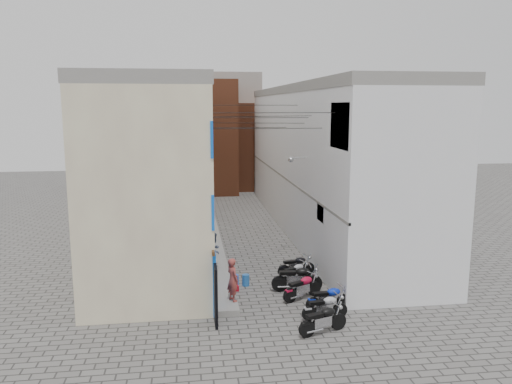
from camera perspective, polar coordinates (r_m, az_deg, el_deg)
name	(u,v)px	position (r m, az deg, el deg)	size (l,w,h in m)	color
ground	(282,314)	(19.41, 2.99, -13.78)	(90.00, 90.00, 0.00)	#595654
plinth	(211,229)	(31.43, -5.19, -4.29)	(0.90, 26.00, 0.25)	gray
building_left	(161,161)	(30.62, -10.81, 3.52)	(5.10, 27.00, 9.00)	#C3B193
building_right	(322,158)	(31.76, 7.52, 3.85)	(5.94, 26.00, 9.00)	white
building_far_brick_left	(202,137)	(45.56, -6.15, 6.29)	(6.00, 6.00, 10.00)	brown
building_far_brick_right	(254,146)	(48.04, -0.21, 5.33)	(5.00, 6.00, 8.00)	brown
building_far_concrete	(220,128)	(51.62, -4.14, 7.29)	(8.00, 5.00, 11.00)	gray
far_shopfront	(227,183)	(43.30, -3.29, 1.09)	(2.00, 0.30, 2.40)	black
overhead_wires	(255,119)	(25.34, -0.16, 8.37)	(5.80, 13.02, 1.32)	black
motorcycle_a	(323,318)	(17.85, 7.68, -14.13)	(0.60, 1.89, 1.10)	black
motorcycle_b	(325,306)	(18.98, 7.88, -12.76)	(0.56, 1.77, 1.03)	#9E9EA2
motorcycle_c	(329,297)	(19.73, 8.32, -11.79)	(0.58, 1.84, 1.07)	#0B24A7
motorcycle_d	(303,286)	(20.67, 5.34, -10.65)	(0.60, 1.91, 1.11)	#AA0C2D
motorcycle_e	(297,277)	(21.44, 4.71, -9.66)	(0.68, 2.16, 1.25)	black
motorcycle_f	(295,272)	(22.49, 4.52, -9.07)	(0.54, 1.72, 0.99)	#9B9A9F
motorcycle_g	(296,265)	(23.37, 4.63, -8.27)	(0.57, 1.80, 1.04)	black
person_a	(233,279)	(19.69, -2.69, -9.96)	(0.63, 0.41, 1.71)	#9C3F38
person_b	(214,250)	(23.54, -4.83, -6.65)	(0.83, 0.65, 1.72)	#323A4B
water_jug_near	(246,280)	(22.14, -1.18, -10.03)	(0.32, 0.32, 0.50)	#2361B0
water_jug_far	(235,280)	(22.24, -2.38, -9.99)	(0.30, 0.30, 0.47)	blue
red_crate	(234,288)	(21.62, -2.49, -10.93)	(0.35, 0.27, 0.22)	#A10B19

